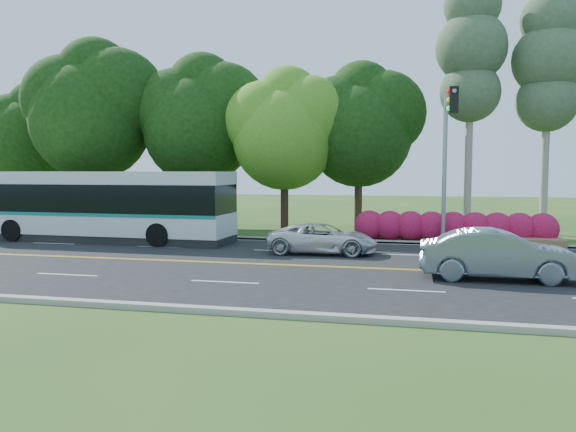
% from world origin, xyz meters
% --- Properties ---
extents(ground, '(120.00, 120.00, 0.00)m').
position_xyz_m(ground, '(0.00, 0.00, 0.00)').
color(ground, '#264B19').
rests_on(ground, ground).
extents(road, '(60.00, 14.00, 0.02)m').
position_xyz_m(road, '(0.00, 0.00, 0.01)').
color(road, black).
rests_on(road, ground).
extents(curb_north, '(60.00, 0.30, 0.15)m').
position_xyz_m(curb_north, '(0.00, 7.15, 0.07)').
color(curb_north, '#9E988E').
rests_on(curb_north, ground).
extents(curb_south, '(60.00, 0.30, 0.15)m').
position_xyz_m(curb_south, '(0.00, -7.15, 0.07)').
color(curb_south, '#9E988E').
rests_on(curb_south, ground).
extents(grass_verge, '(60.00, 4.00, 0.10)m').
position_xyz_m(grass_verge, '(0.00, 9.00, 0.05)').
color(grass_verge, '#264B19').
rests_on(grass_verge, ground).
extents(lane_markings, '(57.60, 13.82, 0.00)m').
position_xyz_m(lane_markings, '(-0.09, 0.00, 0.02)').
color(lane_markings, gold).
rests_on(lane_markings, road).
extents(tree_row, '(44.70, 9.10, 13.84)m').
position_xyz_m(tree_row, '(-5.15, 12.13, 6.73)').
color(tree_row, black).
rests_on(tree_row, ground).
extents(bougainvillea_hedge, '(9.50, 2.25, 1.50)m').
position_xyz_m(bougainvillea_hedge, '(7.18, 8.15, 0.72)').
color(bougainvillea_hedge, maroon).
rests_on(bougainvillea_hedge, ground).
extents(traffic_signal, '(0.42, 6.10, 7.00)m').
position_xyz_m(traffic_signal, '(6.49, 5.40, 4.67)').
color(traffic_signal, gray).
rests_on(traffic_signal, ground).
extents(transit_bus, '(13.07, 3.18, 3.40)m').
position_xyz_m(transit_bus, '(-9.74, 4.90, 1.70)').
color(transit_bus, silver).
rests_on(transit_bus, road).
extents(sedan, '(4.84, 1.71, 1.59)m').
position_xyz_m(sedan, '(7.79, -1.23, 0.82)').
color(sedan, slate).
rests_on(sedan, road).
extents(suv, '(4.60, 2.21, 1.26)m').
position_xyz_m(suv, '(1.48, 3.11, 0.65)').
color(suv, silver).
rests_on(suv, road).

